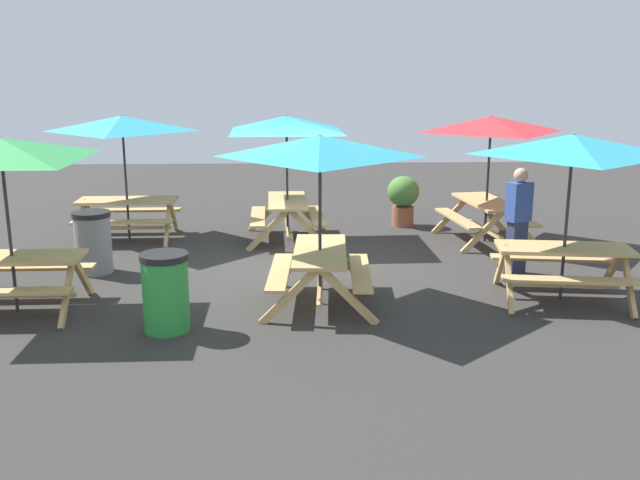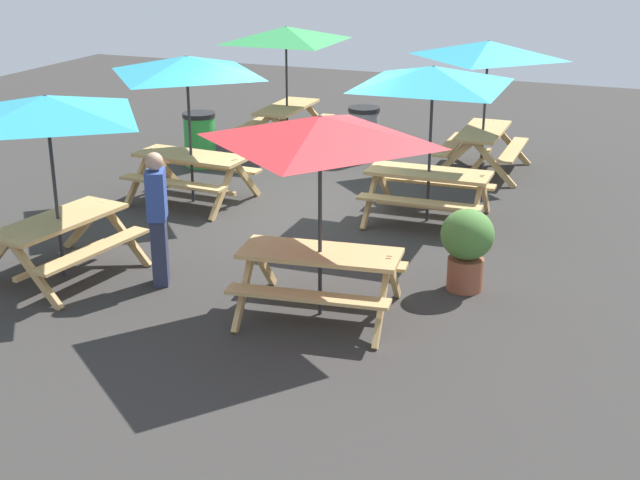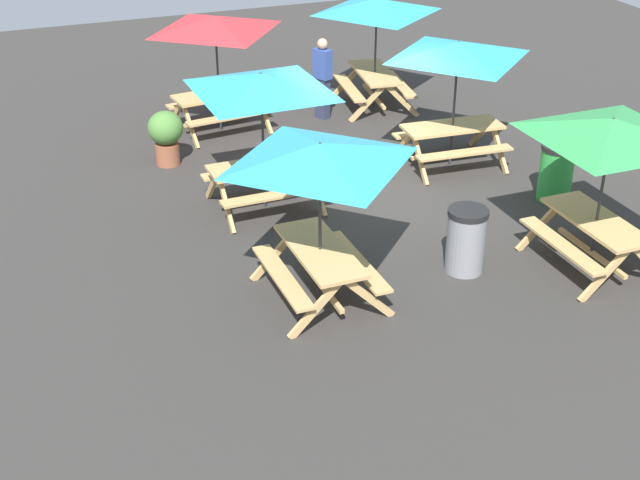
# 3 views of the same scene
# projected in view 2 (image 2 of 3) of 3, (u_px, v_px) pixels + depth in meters

# --- Properties ---
(ground_plane) EXTENTS (25.41, 25.41, 0.00)m
(ground_plane) POSITION_uv_depth(u_px,v_px,m) (303.00, 210.00, 13.78)
(ground_plane) COLOR #33302D
(ground_plane) RESTS_ON ground
(picnic_table_0) EXTENTS (2.24, 2.24, 2.34)m
(picnic_table_0) POSITION_uv_depth(u_px,v_px,m) (320.00, 144.00, 9.51)
(picnic_table_0) COLOR tan
(picnic_table_0) RESTS_ON ground
(picnic_table_1) EXTENTS (2.11, 2.11, 2.34)m
(picnic_table_1) POSITION_uv_depth(u_px,v_px,m) (187.00, 76.00, 13.53)
(picnic_table_1) COLOR tan
(picnic_table_1) RESTS_ON ground
(picnic_table_2) EXTENTS (2.03, 2.03, 2.34)m
(picnic_table_2) POSITION_uv_depth(u_px,v_px,m) (488.00, 59.00, 15.16)
(picnic_table_2) COLOR tan
(picnic_table_2) RESTS_ON ground
(picnic_table_3) EXTENTS (2.26, 2.26, 2.34)m
(picnic_table_3) POSITION_uv_depth(u_px,v_px,m) (48.00, 121.00, 10.59)
(picnic_table_3) COLOR tan
(picnic_table_3) RESTS_ON ground
(picnic_table_4) EXTENTS (2.83, 2.83, 2.34)m
(picnic_table_4) POSITION_uv_depth(u_px,v_px,m) (433.00, 88.00, 12.62)
(picnic_table_4) COLOR tan
(picnic_table_4) RESTS_ON ground
(picnic_table_5) EXTENTS (2.83, 2.83, 2.34)m
(picnic_table_5) POSITION_uv_depth(u_px,v_px,m) (286.00, 43.00, 17.09)
(picnic_table_5) COLOR tan
(picnic_table_5) RESTS_ON ground
(trash_bin_gray) EXTENTS (0.59, 0.59, 0.98)m
(trash_bin_gray) POSITION_uv_depth(u_px,v_px,m) (364.00, 133.00, 16.50)
(trash_bin_gray) COLOR gray
(trash_bin_gray) RESTS_ON ground
(trash_bin_green) EXTENTS (0.59, 0.59, 0.98)m
(trash_bin_green) POSITION_uv_depth(u_px,v_px,m) (200.00, 139.00, 16.04)
(trash_bin_green) COLOR green
(trash_bin_green) RESTS_ON ground
(potted_plant_0) EXTENTS (0.64, 0.64, 1.01)m
(potted_plant_0) POSITION_uv_depth(u_px,v_px,m) (467.00, 244.00, 10.67)
(potted_plant_0) COLOR #935138
(potted_plant_0) RESTS_ON ground
(person_standing) EXTENTS (0.42, 0.35, 1.67)m
(person_standing) POSITION_uv_depth(u_px,v_px,m) (158.00, 216.00, 10.73)
(person_standing) COLOR #2D334C
(person_standing) RESTS_ON ground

